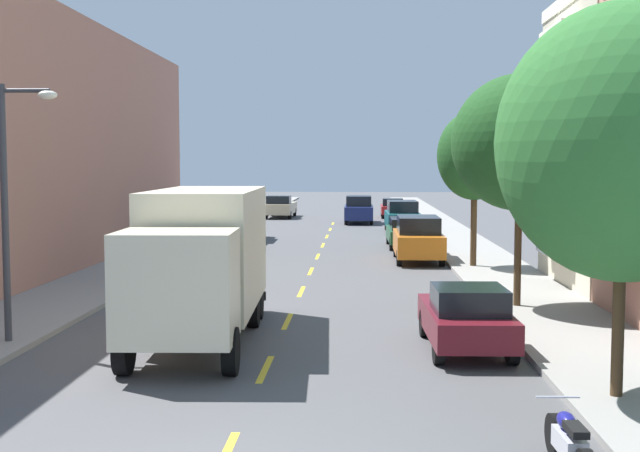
{
  "coord_description": "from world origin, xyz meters",
  "views": [
    {
      "loc": [
        1.93,
        -9.1,
        4.18
      ],
      "look_at": [
        0.11,
        27.06,
        1.38
      ],
      "focal_mm": 45.35,
      "sensor_mm": 36.0,
      "label": 1
    }
  ],
  "objects": [
    {
      "name": "ground_plane",
      "position": [
        0.0,
        30.0,
        0.0
      ],
      "size": [
        160.0,
        160.0,
        0.0
      ],
      "primitive_type": "plane",
      "color": "#4C4C4F"
    },
    {
      "name": "sidewalk_left",
      "position": [
        -7.1,
        28.0,
        0.07
      ],
      "size": [
        3.2,
        120.0,
        0.14
      ],
      "primitive_type": "cube",
      "color": "gray",
      "rests_on": "ground_plane"
    },
    {
      "name": "sidewalk_right",
      "position": [
        7.1,
        28.0,
        0.07
      ],
      "size": [
        3.2,
        120.0,
        0.14
      ],
      "primitive_type": "cube",
      "color": "gray",
      "rests_on": "ground_plane"
    },
    {
      "name": "lane_centerline_dashes",
      "position": [
        0.0,
        24.5,
        0.0
      ],
      "size": [
        0.14,
        47.2,
        0.01
      ],
      "color": "yellow",
      "rests_on": "ground_plane"
    },
    {
      "name": "street_tree_nearest",
      "position": [
        6.4,
        4.96,
        4.53
      ],
      "size": [
        4.32,
        4.32,
        6.79
      ],
      "color": "#47331E",
      "rests_on": "sidewalk_right"
    },
    {
      "name": "street_tree_second",
      "position": [
        6.4,
        13.97,
        4.77
      ],
      "size": [
        3.84,
        3.84,
        6.56
      ],
      "color": "#47331E",
      "rests_on": "sidewalk_right"
    },
    {
      "name": "street_tree_third",
      "position": [
        6.4,
        22.98,
        4.49
      ],
      "size": [
        2.95,
        2.95,
        6.12
      ],
      "color": "#47331E",
      "rests_on": "sidewalk_right"
    },
    {
      "name": "street_lamp",
      "position": [
        -5.93,
        8.71,
        3.57
      ],
      "size": [
        1.35,
        0.28,
        5.81
      ],
      "color": "#38383D",
      "rests_on": "sidewalk_left"
    },
    {
      "name": "delivery_box_truck",
      "position": [
        -1.81,
        9.79,
        1.99
      ],
      "size": [
        2.68,
        8.04,
        3.55
      ],
      "color": "beige",
      "rests_on": "ground_plane"
    },
    {
      "name": "parked_wagon_forest",
      "position": [
        4.21,
        31.13,
        0.8
      ],
      "size": [
        1.89,
        4.73,
        1.5
      ],
      "color": "#194C28",
      "rests_on": "ground_plane"
    },
    {
      "name": "parked_suv_teal",
      "position": [
        4.47,
        40.09,
        0.99
      ],
      "size": [
        2.05,
        4.84,
        1.93
      ],
      "color": "#195B60",
      "rests_on": "ground_plane"
    },
    {
      "name": "parked_hatchback_black",
      "position": [
        -4.26,
        27.23,
        0.76
      ],
      "size": [
        1.77,
        4.01,
        1.5
      ],
      "color": "black",
      "rests_on": "ground_plane"
    },
    {
      "name": "parked_suv_silver",
      "position": [
        -4.49,
        34.53,
        0.99
      ],
      "size": [
        1.98,
        4.81,
        1.93
      ],
      "color": "#B2B5BA",
      "rests_on": "ground_plane"
    },
    {
      "name": "parked_pickup_champagne",
      "position": [
        -4.27,
        53.05,
        0.83
      ],
      "size": [
        2.13,
        5.35,
        1.73
      ],
      "color": "tan",
      "rests_on": "ground_plane"
    },
    {
      "name": "parked_suv_orange",
      "position": [
        4.39,
        25.43,
        0.99
      ],
      "size": [
        1.96,
        4.8,
        1.93
      ],
      "color": "orange",
      "rests_on": "ground_plane"
    },
    {
      "name": "parked_hatchback_burgundy",
      "position": [
        4.29,
        8.83,
        0.76
      ],
      "size": [
        1.85,
        4.05,
        1.5
      ],
      "color": "maroon",
      "rests_on": "ground_plane"
    },
    {
      "name": "parked_hatchback_red",
      "position": [
        4.39,
        53.45,
        0.76
      ],
      "size": [
        1.77,
        4.01,
        1.5
      ],
      "color": "#AD1E1E",
      "rests_on": "ground_plane"
    },
    {
      "name": "parked_sedan_sky",
      "position": [
        -4.47,
        19.35,
        0.75
      ],
      "size": [
        1.81,
        4.51,
        1.43
      ],
      "color": "#7A9EC6",
      "rests_on": "ground_plane"
    },
    {
      "name": "moving_navy_sedan",
      "position": [
        1.8,
        47.54,
        0.99
      ],
      "size": [
        1.95,
        4.8,
        1.93
      ],
      "color": "navy",
      "rests_on": "ground_plane"
    },
    {
      "name": "parked_motorcycle",
      "position": [
        4.75,
        1.67,
        0.41
      ],
      "size": [
        0.62,
        2.05,
        0.9
      ],
      "color": "black",
      "rests_on": "ground_plane"
    }
  ]
}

